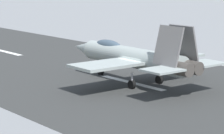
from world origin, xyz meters
TOP-DOWN VIEW (x-y plane):
  - ground_plane at (0.00, 0.00)m, footprint 400.00×400.00m
  - runway_strip at (-0.02, 0.00)m, footprint 240.00×26.00m
  - fighter_jet at (0.76, -0.03)m, footprint 16.59×13.16m
  - marker_cone_mid at (6.34, -11.52)m, footprint 0.44×0.44m
  - marker_cone_far at (22.51, -11.52)m, footprint 0.44×0.44m

SIDE VIEW (x-z plane):
  - ground_plane at x=0.00m, z-range 0.00..0.00m
  - runway_strip at x=-0.02m, z-range 0.00..0.02m
  - marker_cone_mid at x=6.34m, z-range 0.00..0.55m
  - marker_cone_far at x=22.51m, z-range 0.00..0.55m
  - fighter_jet at x=0.76m, z-range -0.41..5.17m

